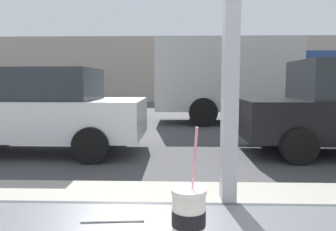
% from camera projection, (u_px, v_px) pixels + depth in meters
% --- Properties ---
extents(ground_plane, '(60.00, 60.00, 0.00)m').
position_uv_depth(ground_plane, '(184.00, 131.00, 9.12)').
color(ground_plane, '#424244').
extents(building_facade_far, '(28.00, 1.20, 4.40)m').
position_uv_depth(building_facade_far, '(181.00, 70.00, 21.97)').
color(building_facade_far, '#A89E8E').
rests_on(building_facade_far, ground).
extents(soda_cup_right, '(0.09, 0.09, 0.31)m').
position_uv_depth(soda_cup_right, '(189.00, 216.00, 0.81)').
color(soda_cup_right, silver).
rests_on(soda_cup_right, window_counter).
extents(loose_straw, '(0.19, 0.02, 0.01)m').
position_uv_depth(loose_straw, '(112.00, 221.00, 0.96)').
color(loose_straw, white).
rests_on(loose_straw, window_counter).
extents(parked_car_white, '(4.21, 1.96, 1.67)m').
position_uv_depth(parked_car_white, '(38.00, 110.00, 6.36)').
color(parked_car_white, silver).
rests_on(parked_car_white, ground).
extents(box_truck, '(6.38, 2.44, 2.77)m').
position_uv_depth(box_truck, '(247.00, 78.00, 10.91)').
color(box_truck, beige).
rests_on(box_truck, ground).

